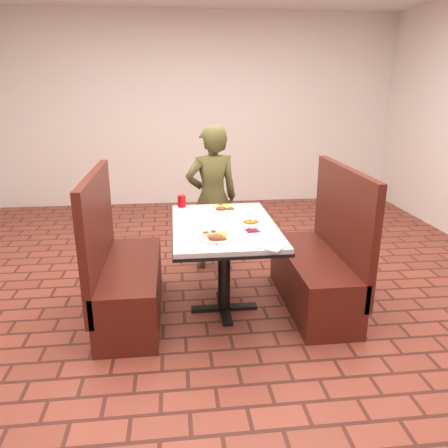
# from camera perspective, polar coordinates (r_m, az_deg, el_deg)

# --- Properties ---
(room) EXTENTS (7.00, 7.04, 2.82)m
(room) POSITION_cam_1_polar(r_m,az_deg,el_deg) (3.25, 0.00, 19.87)
(room) COLOR brown
(room) RESTS_ON ground
(dining_table) EXTENTS (0.81, 1.21, 0.75)m
(dining_table) POSITION_cam_1_polar(r_m,az_deg,el_deg) (3.45, 0.00, -1.52)
(dining_table) COLOR silver
(dining_table) RESTS_ON ground
(booth_bench_left) EXTENTS (0.47, 1.20, 1.17)m
(booth_bench_left) POSITION_cam_1_polar(r_m,az_deg,el_deg) (3.57, -12.92, -6.89)
(booth_bench_left) COLOR #581E14
(booth_bench_left) RESTS_ON ground
(booth_bench_right) EXTENTS (0.47, 1.20, 1.17)m
(booth_bench_right) POSITION_cam_1_polar(r_m,az_deg,el_deg) (3.74, 12.31, -5.72)
(booth_bench_right) COLOR #581E14
(booth_bench_right) RESTS_ON ground
(diner_person) EXTENTS (0.57, 0.43, 1.43)m
(diner_person) POSITION_cam_1_polar(r_m,az_deg,el_deg) (4.32, -1.56, 3.35)
(diner_person) COLOR brown
(diner_person) RESTS_ON ground
(near_dinner_plate) EXTENTS (0.25, 0.25, 0.08)m
(near_dinner_plate) POSITION_cam_1_polar(r_m,az_deg,el_deg) (3.08, -1.03, -1.48)
(near_dinner_plate) COLOR white
(near_dinner_plate) RESTS_ON dining_table
(far_dinner_plate) EXTENTS (0.26, 0.26, 0.07)m
(far_dinner_plate) POSITION_cam_1_polar(r_m,az_deg,el_deg) (3.80, -0.06, 2.22)
(far_dinner_plate) COLOR white
(far_dinner_plate) RESTS_ON dining_table
(plantain_plate) EXTENTS (0.18, 0.18, 0.03)m
(plantain_plate) POSITION_cam_1_polar(r_m,az_deg,el_deg) (3.42, 3.54, 0.18)
(plantain_plate) COLOR white
(plantain_plate) RESTS_ON dining_table
(maroon_napkin) EXTENTS (0.10, 0.10, 0.00)m
(maroon_napkin) POSITION_cam_1_polar(r_m,az_deg,el_deg) (3.27, 3.71, -0.87)
(maroon_napkin) COLOR maroon
(maroon_napkin) RESTS_ON dining_table
(spoon_utensil) EXTENTS (0.09, 0.11, 0.00)m
(spoon_utensil) POSITION_cam_1_polar(r_m,az_deg,el_deg) (3.28, 3.94, -0.74)
(spoon_utensil) COLOR silver
(spoon_utensil) RESTS_ON dining_table
(red_tumbler) EXTENTS (0.07, 0.07, 0.11)m
(red_tumbler) POSITION_cam_1_polar(r_m,az_deg,el_deg) (3.90, -5.54, 2.99)
(red_tumbler) COLOR #BB0C12
(red_tumbler) RESTS_ON dining_table
(paper_napkin) EXTENTS (0.25, 0.24, 0.01)m
(paper_napkin) POSITION_cam_1_polar(r_m,az_deg,el_deg) (2.96, 5.90, -2.86)
(paper_napkin) COLOR white
(paper_napkin) RESTS_ON dining_table
(knife_utensil) EXTENTS (0.02, 0.17, 0.00)m
(knife_utensil) POSITION_cam_1_polar(r_m,az_deg,el_deg) (3.03, -1.19, -2.18)
(knife_utensil) COLOR silver
(knife_utensil) RESTS_ON dining_table
(fork_utensil) EXTENTS (0.08, 0.11, 0.00)m
(fork_utensil) POSITION_cam_1_polar(r_m,az_deg,el_deg) (3.05, -1.28, -2.09)
(fork_utensil) COLOR silver
(fork_utensil) RESTS_ON dining_table
(lettuce_shreds) EXTENTS (0.28, 0.32, 0.00)m
(lettuce_shreds) POSITION_cam_1_polar(r_m,az_deg,el_deg) (3.48, 0.54, 0.34)
(lettuce_shreds) COLOR #91BB4A
(lettuce_shreds) RESTS_ON dining_table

